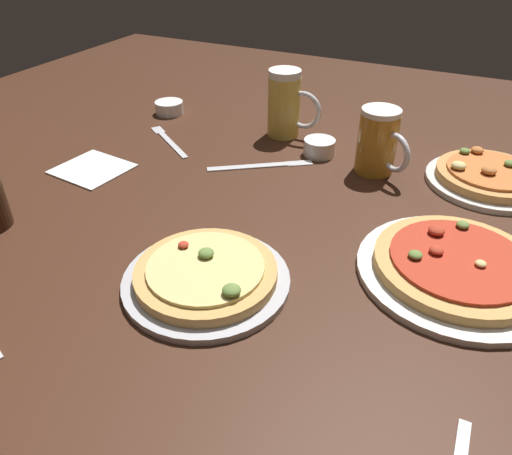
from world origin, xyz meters
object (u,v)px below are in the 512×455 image
object	(u,v)px
pizza_plate_near	(206,276)
knife_spare	(261,165)
pizza_plate_side	(457,267)
pizza_plate_far	(489,177)
ramekin_sauce	(169,108)
fork_left	(169,140)
beer_mug_pale	(378,142)
beer_mug_dark	(286,104)
ramekin_butter	(319,147)
napkin_folded	(92,168)

from	to	relation	value
pizza_plate_near	knife_spare	size ratio (longest dim) A/B	1.26
pizza_plate_side	pizza_plate_far	bearing A→B (deg)	86.62
ramekin_sauce	fork_left	distance (m)	0.20
pizza_plate_near	beer_mug_pale	bearing A→B (deg)	74.44
pizza_plate_far	knife_spare	xyz separation A→B (m)	(-0.47, -0.14, -0.01)
pizza_plate_side	beer_mug_pale	world-z (taller)	beer_mug_pale
beer_mug_dark	beer_mug_pale	xyz separation A→B (m)	(0.26, -0.10, -0.01)
ramekin_sauce	fork_left	xyz separation A→B (m)	(0.11, -0.16, -0.01)
beer_mug_dark	knife_spare	bearing A→B (deg)	-82.96
pizza_plate_side	knife_spare	xyz separation A→B (m)	(-0.45, 0.21, -0.01)
beer_mug_dark	ramekin_butter	xyz separation A→B (m)	(0.12, -0.07, -0.06)
napkin_folded	fork_left	distance (m)	0.22
ramekin_butter	fork_left	bearing A→B (deg)	-165.64
pizza_plate_far	fork_left	xyz separation A→B (m)	(-0.74, -0.12, -0.01)
pizza_plate_far	knife_spare	distance (m)	0.49
pizza_plate_near	pizza_plate_far	xyz separation A→B (m)	(0.37, 0.55, 0.00)
pizza_plate_side	fork_left	world-z (taller)	pizza_plate_side
ramekin_butter	fork_left	size ratio (longest dim) A/B	0.40
beer_mug_dark	beer_mug_pale	size ratio (longest dim) A/B	1.16
beer_mug_dark	napkin_folded	size ratio (longest dim) A/B	1.11
beer_mug_pale	knife_spare	size ratio (longest dim) A/B	0.68
napkin_folded	knife_spare	distance (m)	0.38
pizza_plate_side	fork_left	bearing A→B (deg)	162.08
beer_mug_dark	ramekin_butter	distance (m)	0.15
beer_mug_dark	fork_left	distance (m)	0.31
beer_mug_dark	ramekin_sauce	distance (m)	0.36
pizza_plate_far	beer_mug_dark	xyz separation A→B (m)	(-0.49, 0.05, 0.07)
pizza_plate_side	ramekin_butter	distance (m)	0.48
fork_left	beer_mug_pale	bearing A→B (deg)	7.57
ramekin_sauce	pizza_plate_far	bearing A→B (deg)	-2.98
pizza_plate_far	ramekin_butter	xyz separation A→B (m)	(-0.37, -0.02, 0.00)
beer_mug_pale	ramekin_sauce	size ratio (longest dim) A/B	1.83
ramekin_sauce	knife_spare	bearing A→B (deg)	-26.08
beer_mug_dark	ramekin_sauce	size ratio (longest dim) A/B	2.12
ramekin_butter	pizza_plate_side	bearing A→B (deg)	-42.70
ramekin_sauce	fork_left	size ratio (longest dim) A/B	0.42
beer_mug_dark	napkin_folded	bearing A→B (deg)	-129.88
pizza_plate_near	ramekin_butter	xyz separation A→B (m)	(-0.00, 0.52, 0.00)
pizza_plate_side	beer_mug_pale	size ratio (longest dim) A/B	2.22
pizza_plate_near	beer_mug_dark	xyz separation A→B (m)	(-0.12, 0.60, 0.07)
pizza_plate_near	napkin_folded	distance (m)	0.49
beer_mug_dark	ramekin_butter	bearing A→B (deg)	-31.11
pizza_plate_side	ramekin_sauce	world-z (taller)	pizza_plate_side
pizza_plate_near	fork_left	size ratio (longest dim) A/B	1.42
beer_mug_dark	napkin_folded	world-z (taller)	beer_mug_dark
beer_mug_pale	napkin_folded	size ratio (longest dim) A/B	0.95
ramekin_butter	fork_left	distance (m)	0.38
pizza_plate_near	pizza_plate_far	distance (m)	0.66
beer_mug_pale	ramekin_butter	distance (m)	0.15
pizza_plate_far	napkin_folded	bearing A→B (deg)	-158.10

